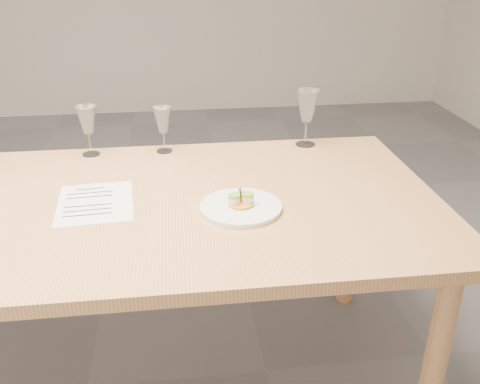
{
  "coord_description": "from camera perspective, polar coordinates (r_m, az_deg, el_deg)",
  "views": [
    {
      "loc": [
        0.37,
        -1.53,
        1.5
      ],
      "look_at": [
        0.56,
        -0.08,
        0.8
      ],
      "focal_mm": 40.0,
      "sensor_mm": 36.0,
      "label": 1
    }
  ],
  "objects": [
    {
      "name": "wine_glass_3",
      "position": [
        2.06,
        -8.26,
        7.51
      ],
      "size": [
        0.07,
        0.07,
        0.18
      ],
      "color": "white",
      "rests_on": "dining_table"
    },
    {
      "name": "dining_table",
      "position": [
        1.77,
        -18.58,
        -3.39
      ],
      "size": [
        2.4,
        1.0,
        0.75
      ],
      "color": "tan",
      "rests_on": "ground"
    },
    {
      "name": "recipe_sheet",
      "position": [
        1.73,
        -15.2,
        -1.07
      ],
      "size": [
        0.25,
        0.31,
        0.0
      ],
      "rotation": [
        0.0,
        0.0,
        0.07
      ],
      "color": "white",
      "rests_on": "dining_table"
    },
    {
      "name": "wine_glass_4",
      "position": [
        2.11,
        7.18,
        8.99
      ],
      "size": [
        0.09,
        0.09,
        0.22
      ],
      "color": "white",
      "rests_on": "dining_table"
    },
    {
      "name": "wine_glass_2",
      "position": [
        2.08,
        -16.0,
        7.27
      ],
      "size": [
        0.08,
        0.08,
        0.19
      ],
      "color": "white",
      "rests_on": "dining_table"
    },
    {
      "name": "dinner_plate",
      "position": [
        1.62,
        0.1,
        -1.54
      ],
      "size": [
        0.25,
        0.25,
        0.07
      ],
      "rotation": [
        0.0,
        0.0,
        0.33
      ],
      "color": "white",
      "rests_on": "dining_table"
    }
  ]
}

